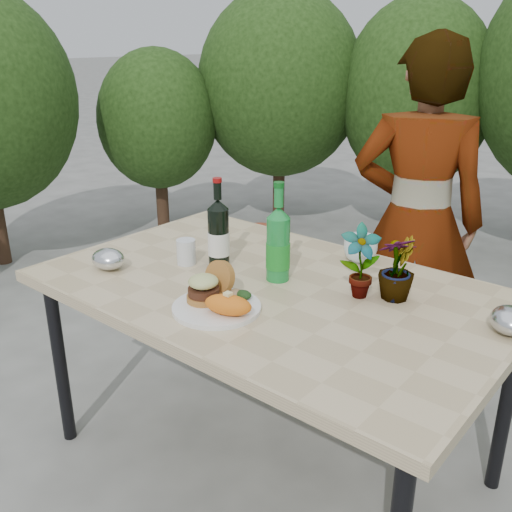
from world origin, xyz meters
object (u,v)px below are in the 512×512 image
Objects in this scene: patio_table at (271,300)px; wine_bottle at (219,234)px; person at (417,222)px; dinner_plate at (217,308)px.

wine_bottle reaches higher than patio_table.
patio_table is 0.88m from person.
wine_bottle is 0.94m from person.
person is (0.13, 0.87, 0.10)m from patio_table.
person is (0.14, 1.13, 0.03)m from dinner_plate.
wine_bottle is at bearing 41.18° from person.
patio_table is at bearing 57.24° from person.
wine_bottle is at bearing 131.83° from dinner_plate.
person is at bearing 48.97° from wine_bottle.
dinner_plate is 1.14m from person.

